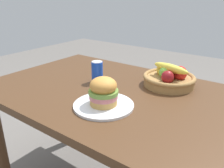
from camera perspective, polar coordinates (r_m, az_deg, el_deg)
The scene contains 5 objects.
dining_table at distance 1.29m, azimuth 0.36°, elevation -5.67°, with size 1.40×0.90×0.75m.
plate at distance 1.07m, azimuth -2.09°, elevation -5.25°, with size 0.28×0.28×0.01m, color white.
sandwich at distance 1.04m, azimuth -2.14°, elevation -1.80°, with size 0.14×0.14×0.13m.
soda_can at distance 1.34m, azimuth -3.67°, elevation 2.99°, with size 0.07×0.07×0.13m.
fruit_basket at distance 1.33m, azimuth 13.98°, elevation 1.54°, with size 0.29×0.29×0.14m.
Camera 1 is at (0.67, -0.93, 1.24)m, focal length 37.00 mm.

